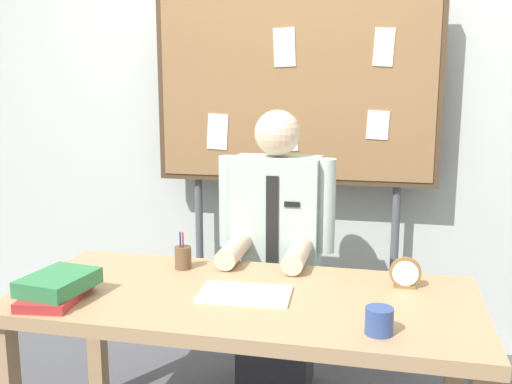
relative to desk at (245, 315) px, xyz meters
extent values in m
cube|color=silver|center=(0.00, 1.30, 0.71)|extent=(6.40, 0.08, 2.70)
cube|color=tan|center=(0.00, 0.00, 0.06)|extent=(1.72, 0.77, 0.05)
cube|color=tan|center=(-0.80, 0.33, -0.30)|extent=(0.07, 0.07, 0.67)
cube|color=tan|center=(0.80, 0.33, -0.30)|extent=(0.07, 0.07, 0.67)
cube|color=#2D2D33|center=(0.00, 0.63, -0.42)|extent=(0.34, 0.30, 0.44)
cube|color=#B2CCBC|center=(0.00, 0.63, 0.16)|extent=(0.40, 0.22, 0.72)
sphere|color=beige|center=(0.00, 0.63, 0.63)|extent=(0.21, 0.21, 0.21)
cylinder|color=#B2CCBC|center=(-0.23, 0.61, 0.30)|extent=(0.09, 0.09, 0.43)
cylinder|color=#B2CCBC|center=(0.23, 0.61, 0.30)|extent=(0.09, 0.09, 0.43)
cylinder|color=beige|center=(-0.14, 0.37, 0.13)|extent=(0.09, 0.30, 0.09)
cylinder|color=beige|center=(0.14, 0.37, 0.13)|extent=(0.09, 0.30, 0.09)
cube|color=black|center=(0.00, 0.51, 0.21)|extent=(0.06, 0.01, 0.46)
cube|color=black|center=(0.09, 0.51, 0.32)|extent=(0.07, 0.01, 0.02)
cube|color=#4C3823|center=(0.00, 1.10, 0.82)|extent=(1.52, 0.05, 1.00)
cube|color=olive|center=(0.00, 1.09, 0.82)|extent=(1.46, 0.04, 0.94)
cylinder|color=#59595E|center=(-0.55, 1.13, -0.14)|extent=(0.04, 0.04, 0.99)
cylinder|color=#59595E|center=(0.55, 1.13, -0.14)|extent=(0.04, 0.04, 0.99)
cube|color=silver|center=(-0.05, 1.06, 1.04)|extent=(0.12, 0.00, 0.20)
cube|color=silver|center=(0.44, 1.06, 0.64)|extent=(0.12, 0.00, 0.15)
cube|color=silver|center=(-0.04, 1.06, 0.58)|extent=(0.15, 0.00, 0.19)
cube|color=#F4EFCC|center=(0.46, 1.06, 1.03)|extent=(0.11, 0.00, 0.19)
cube|color=white|center=(-0.42, 1.06, 0.59)|extent=(0.12, 0.00, 0.20)
cube|color=#B22D2D|center=(-0.65, -0.21, 0.10)|extent=(0.22, 0.32, 0.03)
cube|color=#337F47|center=(-0.64, -0.20, 0.15)|extent=(0.23, 0.28, 0.06)
cube|color=#F4EFCC|center=(0.01, -0.02, 0.09)|extent=(0.35, 0.23, 0.01)
cylinder|color=olive|center=(0.58, 0.20, 0.14)|extent=(0.12, 0.02, 0.12)
cylinder|color=white|center=(0.58, 0.19, 0.14)|extent=(0.10, 0.00, 0.10)
cube|color=olive|center=(0.58, 0.20, 0.09)|extent=(0.08, 0.04, 0.01)
cylinder|color=#334C8C|center=(0.49, -0.25, 0.13)|extent=(0.09, 0.09, 0.09)
cylinder|color=brown|center=(-0.32, 0.23, 0.13)|extent=(0.07, 0.07, 0.09)
cylinder|color=#263399|center=(-0.33, 0.22, 0.17)|extent=(0.01, 0.01, 0.15)
cylinder|color=maroon|center=(-0.32, 0.22, 0.17)|extent=(0.01, 0.01, 0.15)
cylinder|color=gold|center=(-0.34, 0.23, 0.17)|extent=(0.01, 0.01, 0.15)
camera|label=1|loc=(0.50, -2.00, 0.86)|focal=40.89mm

